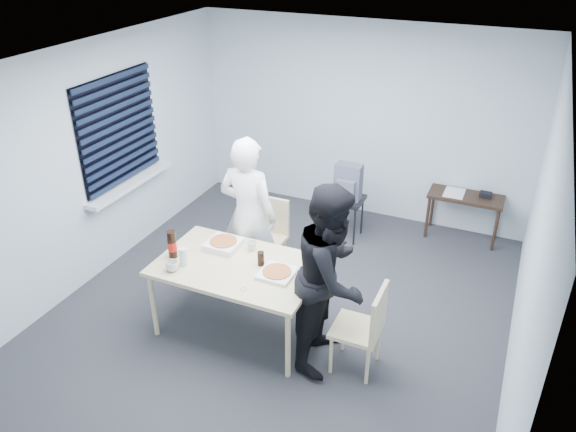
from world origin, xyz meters
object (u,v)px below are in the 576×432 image
at_px(stool, 347,206).
at_px(backpack, 348,182).
at_px(soda_bottle, 172,245).
at_px(chair_far, 268,231).
at_px(mug_b, 252,246).
at_px(side_table, 465,201).
at_px(person_black, 332,277).
at_px(mug_a, 172,266).
at_px(chair_right, 366,324).
at_px(person_white, 248,216).
at_px(dining_table, 238,270).

bearing_deg(stool, backpack, -90.00).
bearing_deg(soda_bottle, chair_far, 70.04).
relative_size(chair_far, stool, 1.60).
xyz_separation_m(chair_far, mug_b, (0.20, -0.79, 0.29)).
distance_m(chair_far, side_table, 2.56).
height_order(person_black, backpack, person_black).
xyz_separation_m(mug_a, soda_bottle, (-0.13, 0.20, 0.09)).
height_order(chair_right, person_black, person_black).
relative_size(person_white, stool, 3.18).
bearing_deg(stool, person_white, -113.32).
relative_size(dining_table, soda_bottle, 5.48).
xyz_separation_m(side_table, soda_bottle, (-2.39, -2.87, 0.36)).
xyz_separation_m(chair_far, side_table, (1.95, 1.66, 0.02)).
bearing_deg(chair_right, mug_a, -171.61).
relative_size(dining_table, chair_far, 1.74).
xyz_separation_m(person_white, mug_b, (0.25, -0.41, -0.08)).
xyz_separation_m(backpack, soda_bottle, (-1.03, -2.28, 0.11)).
bearing_deg(dining_table, chair_far, 100.47).
relative_size(person_black, mug_a, 14.39).
bearing_deg(soda_bottle, stool, 65.87).
relative_size(person_white, person_black, 1.00).
relative_size(stool, mug_b, 5.57).
bearing_deg(soda_bottle, backpack, 65.74).
distance_m(dining_table, person_white, 0.77).
distance_m(mug_b, soda_bottle, 0.78).
height_order(dining_table, backpack, backpack).
xyz_separation_m(dining_table, backpack, (0.39, 2.15, 0.09)).
bearing_deg(mug_a, person_black, 12.61).
height_order(chair_right, backpack, backpack).
bearing_deg(soda_bottle, side_table, 50.20).
bearing_deg(side_table, person_white, -134.36).
height_order(person_white, person_black, same).
bearing_deg(side_table, stool, -157.03).
bearing_deg(person_black, stool, 14.57).
distance_m(chair_far, chair_right, 1.90).
relative_size(person_white, side_table, 1.94).
height_order(chair_far, backpack, backpack).
relative_size(side_table, mug_b, 9.11).
bearing_deg(person_white, chair_far, -96.54).
distance_m(backpack, mug_a, 2.64).
height_order(stool, mug_b, mug_b).
xyz_separation_m(side_table, mug_b, (-1.75, -2.45, 0.27)).
bearing_deg(stool, chair_far, -118.52).
height_order(chair_far, person_black, person_black).
bearing_deg(mug_b, stool, 78.34).
height_order(chair_far, mug_b, chair_far).
distance_m(chair_right, backpack, 2.41).
height_order(chair_right, mug_b, chair_right).
xyz_separation_m(person_white, stool, (0.63, 1.46, -0.44)).
height_order(chair_far, chair_right, same).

